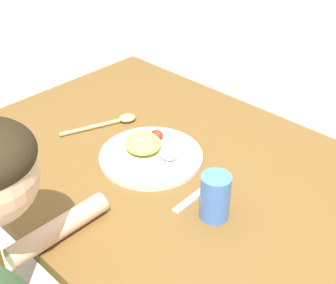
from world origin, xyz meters
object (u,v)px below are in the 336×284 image
object	(u,v)px
plate	(149,152)
fork	(202,191)
spoon	(112,122)
drinking_cup	(215,197)

from	to	relation	value
plate	fork	world-z (taller)	plate
fork	spoon	bearing A→B (deg)	80.57
spoon	drinking_cup	size ratio (longest dim) A/B	2.04
fork	spoon	size ratio (longest dim) A/B	0.89
plate	drinking_cup	xyz separation A→B (m)	(0.26, -0.06, 0.04)
drinking_cup	spoon	bearing A→B (deg)	168.13
plate	fork	size ratio (longest dim) A/B	1.36
spoon	drinking_cup	world-z (taller)	drinking_cup
fork	drinking_cup	size ratio (longest dim) A/B	1.81
plate	spoon	size ratio (longest dim) A/B	1.21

